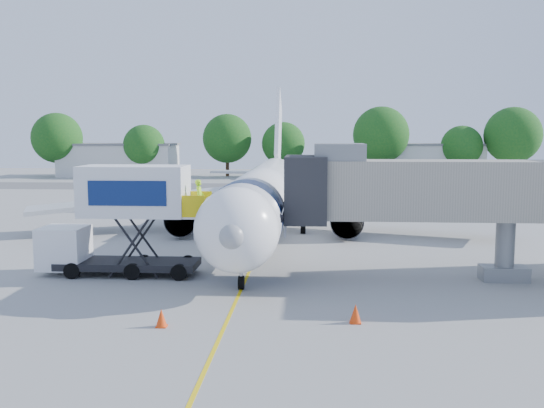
# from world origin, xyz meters

# --- Properties ---
(ground) EXTENTS (160.00, 160.00, 0.00)m
(ground) POSITION_xyz_m (0.00, 0.00, 0.00)
(ground) COLOR #9B9A98
(ground) RESTS_ON ground
(guidance_line) EXTENTS (0.15, 70.00, 0.01)m
(guidance_line) POSITION_xyz_m (0.00, 0.00, 0.01)
(guidance_line) COLOR yellow
(guidance_line) RESTS_ON ground
(taxiway_strip) EXTENTS (120.00, 10.00, 0.01)m
(taxiway_strip) POSITION_xyz_m (0.00, 42.00, 0.00)
(taxiway_strip) COLOR #59595B
(taxiway_strip) RESTS_ON ground
(aircraft) EXTENTS (34.17, 37.73, 11.35)m
(aircraft) POSITION_xyz_m (0.00, 4.12, 2.95)
(aircraft) COLOR white
(aircraft) RESTS_ON ground
(jet_bridge) EXTENTS (13.90, 3.20, 6.60)m
(jet_bridge) POSITION_xyz_m (7.99, -7.00, 4.34)
(jet_bridge) COLOR #9E9787
(jet_bridge) RESTS_ON ground
(catering_hiloader) EXTENTS (8.50, 2.44, 5.50)m
(catering_hiloader) POSITION_xyz_m (-6.27, -7.00, 2.76)
(catering_hiloader) COLOR black
(catering_hiloader) RESTS_ON ground
(ground_tug) EXTENTS (4.10, 2.64, 1.52)m
(ground_tug) POSITION_xyz_m (2.21, -15.85, 0.80)
(ground_tug) COLOR white
(ground_tug) RESTS_ON ground
(safety_cone_a) EXTENTS (0.46, 0.46, 0.73)m
(safety_cone_a) POSITION_xyz_m (4.86, -14.09, 0.35)
(safety_cone_a) COLOR red
(safety_cone_a) RESTS_ON ground
(safety_cone_b) EXTENTS (0.43, 0.43, 0.68)m
(safety_cone_b) POSITION_xyz_m (-2.32, -15.01, 0.33)
(safety_cone_b) COLOR red
(safety_cone_b) RESTS_ON ground
(outbuilding_left) EXTENTS (18.40, 8.40, 5.30)m
(outbuilding_left) POSITION_xyz_m (-28.00, 60.00, 2.66)
(outbuilding_left) COLOR silver
(outbuilding_left) RESTS_ON ground
(outbuilding_right) EXTENTS (16.40, 7.40, 5.30)m
(outbuilding_right) POSITION_xyz_m (22.00, 62.00, 2.66)
(outbuilding_right) COLOR silver
(outbuilding_right) RESTS_ON ground
(tree_a) EXTENTS (7.96, 7.96, 10.15)m
(tree_a) POSITION_xyz_m (-37.27, 57.85, 6.16)
(tree_a) COLOR #382314
(tree_a) RESTS_ON ground
(tree_b) EXTENTS (6.48, 6.48, 8.26)m
(tree_b) POSITION_xyz_m (-23.17, 57.56, 5.01)
(tree_b) COLOR #382314
(tree_b) RESTS_ON ground
(tree_c) EXTENTS (7.83, 7.83, 9.99)m
(tree_c) POSITION_xyz_m (-10.39, 60.46, 6.06)
(tree_c) COLOR #382314
(tree_c) RESTS_ON ground
(tree_d) EXTENTS (6.82, 6.82, 8.70)m
(tree_d) POSITION_xyz_m (-1.35, 59.60, 5.27)
(tree_d) COLOR #382314
(tree_d) RESTS_ON ground
(tree_e) EXTENTS (8.66, 8.66, 11.04)m
(tree_e) POSITION_xyz_m (13.83, 58.63, 6.70)
(tree_e) COLOR #382314
(tree_e) RESTS_ON ground
(tree_f) EXTENTS (6.36, 6.36, 8.11)m
(tree_f) POSITION_xyz_m (26.29, 59.23, 4.92)
(tree_f) COLOR #382314
(tree_f) RESTS_ON ground
(tree_g) EXTENTS (8.56, 8.56, 10.92)m
(tree_g) POSITION_xyz_m (33.71, 58.51, 6.63)
(tree_g) COLOR #382314
(tree_g) RESTS_ON ground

